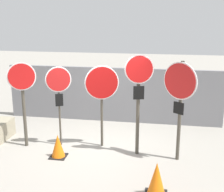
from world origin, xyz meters
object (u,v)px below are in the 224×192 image
at_px(stop_sign_4, 180,92).
at_px(stop_sign_2, 102,88).
at_px(traffic_cone_0, 58,146).
at_px(stop_sign_0, 22,89).
at_px(traffic_cone_1, 157,179).
at_px(stop_sign_3, 139,88).
at_px(stop_sign_1, 59,87).

bearing_deg(stop_sign_4, stop_sign_2, -159.28).
height_order(stop_sign_4, traffic_cone_0, stop_sign_4).
relative_size(stop_sign_0, traffic_cone_1, 3.23).
xyz_separation_m(stop_sign_0, stop_sign_3, (2.99, 0.02, 0.15)).
distance_m(stop_sign_3, traffic_cone_1, 2.33).
distance_m(stop_sign_0, stop_sign_3, 2.99).
height_order(stop_sign_3, stop_sign_4, stop_sign_3).
height_order(stop_sign_3, traffic_cone_1, stop_sign_3).
xyz_separation_m(stop_sign_2, stop_sign_4, (1.94, -0.48, 0.10)).
distance_m(stop_sign_4, traffic_cone_1, 2.17).
relative_size(stop_sign_3, traffic_cone_0, 4.35).
bearing_deg(stop_sign_2, stop_sign_4, -34.03).
bearing_deg(stop_sign_1, traffic_cone_1, -62.33).
bearing_deg(traffic_cone_1, traffic_cone_0, 151.95).
distance_m(stop_sign_0, stop_sign_4, 3.96).
height_order(stop_sign_4, traffic_cone_1, stop_sign_4).
bearing_deg(stop_sign_4, traffic_cone_0, -138.98).
height_order(stop_sign_1, traffic_cone_0, stop_sign_1).
relative_size(traffic_cone_0, traffic_cone_1, 0.83).
bearing_deg(stop_sign_0, stop_sign_4, -27.45).
distance_m(stop_sign_2, stop_sign_4, 2.00).
xyz_separation_m(stop_sign_0, stop_sign_2, (2.02, 0.34, 0.02)).
xyz_separation_m(stop_sign_3, stop_sign_4, (0.97, -0.16, -0.02)).
bearing_deg(traffic_cone_1, stop_sign_3, 106.65).
bearing_deg(stop_sign_4, stop_sign_0, -147.35).
distance_m(stop_sign_1, stop_sign_3, 2.09).
bearing_deg(stop_sign_2, traffic_cone_0, -160.07).
relative_size(stop_sign_4, traffic_cone_0, 4.15).
bearing_deg(stop_sign_4, stop_sign_3, -154.71).
xyz_separation_m(stop_sign_4, traffic_cone_0, (-2.90, -0.32, -1.42)).
xyz_separation_m(stop_sign_1, stop_sign_4, (3.05, -0.34, 0.07)).
height_order(stop_sign_2, traffic_cone_0, stop_sign_2).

